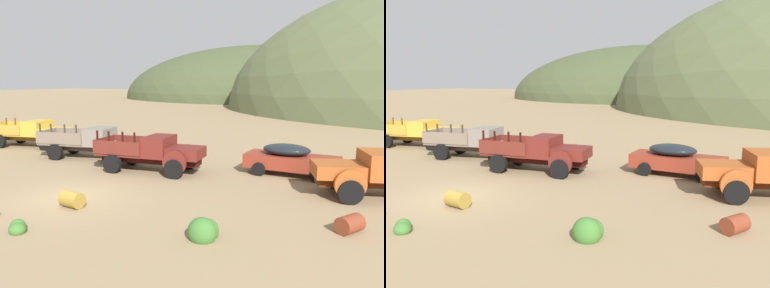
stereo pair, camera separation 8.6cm
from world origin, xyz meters
The scene contains 11 objects.
ground_plane centered at (0.00, 0.00, 0.00)m, with size 300.00×300.00×0.00m, color #937A56.
hill_distant centered at (-18.44, 84.69, 0.00)m, with size 72.43×57.11×26.77m, color #424C2D.
truck_faded_yellow centered at (-10.70, 7.62, 1.00)m, with size 6.30×3.43×2.16m.
truck_primer_gray centered at (-4.06, 6.47, 1.02)m, with size 6.57×3.34×2.16m.
truck_oxblood centered at (0.94, 5.26, 0.99)m, with size 5.80×2.89×2.16m.
car_rust_red centered at (7.43, 7.70, 0.82)m, with size 4.85×2.00×1.57m.
truck_oxide_orange centered at (11.37, 5.70, 0.99)m, with size 6.72×4.04×1.89m.
oil_drum_spare centered at (1.05, -0.92, 0.31)m, with size 0.89×0.69×0.61m.
oil_drum_tipped centered at (10.54, 1.23, 0.29)m, with size 0.92×1.01×0.58m.
bush_front_left centered at (1.21, -3.43, 0.13)m, with size 0.69×0.63×0.48m.
bush_back_edge centered at (6.66, -1.25, 0.22)m, with size 0.90×1.03×0.89m.
Camera 1 is at (11.21, -10.91, 4.72)m, focal length 35.15 mm.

